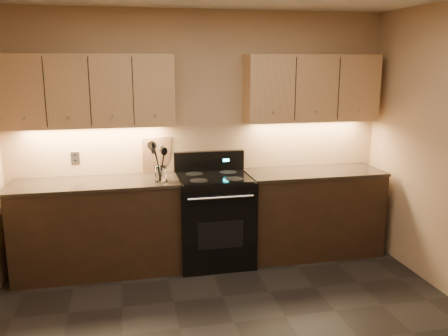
{
  "coord_description": "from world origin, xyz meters",
  "views": [
    {
      "loc": [
        -0.81,
        -2.95,
        2.07
      ],
      "look_at": [
        0.14,
        1.45,
        1.06
      ],
      "focal_mm": 38.0,
      "sensor_mm": 36.0,
      "label": 1
    }
  ],
  "objects": [
    {
      "name": "wall_back",
      "position": [
        0.0,
        2.0,
        1.3
      ],
      "size": [
        4.0,
        0.04,
        2.6
      ],
      "primitive_type": "cube",
      "color": "tan",
      "rests_on": "ground"
    },
    {
      "name": "counter_left",
      "position": [
        -1.1,
        1.7,
        0.47
      ],
      "size": [
        1.62,
        0.62,
        0.93
      ],
      "color": "black",
      "rests_on": "ground"
    },
    {
      "name": "counter_right",
      "position": [
        1.18,
        1.7,
        0.47
      ],
      "size": [
        1.46,
        0.62,
        0.93
      ],
      "color": "black",
      "rests_on": "ground"
    },
    {
      "name": "stove",
      "position": [
        0.08,
        1.68,
        0.48
      ],
      "size": [
        0.76,
        0.68,
        1.14
      ],
      "color": "black",
      "rests_on": "ground"
    },
    {
      "name": "upper_cab_left",
      "position": [
        -1.1,
        1.85,
        1.8
      ],
      "size": [
        1.6,
        0.3,
        0.7
      ],
      "primitive_type": "cube",
      "color": "tan",
      "rests_on": "wall_back"
    },
    {
      "name": "upper_cab_right",
      "position": [
        1.18,
        1.85,
        1.8
      ],
      "size": [
        1.44,
        0.3,
        0.7
      ],
      "primitive_type": "cube",
      "color": "tan",
      "rests_on": "wall_back"
    },
    {
      "name": "outlet_plate",
      "position": [
        -1.3,
        1.99,
        1.12
      ],
      "size": [
        0.08,
        0.01,
        0.12
      ],
      "primitive_type": "cube",
      "color": "#B2B5BA",
      "rests_on": "wall_back"
    },
    {
      "name": "utensil_crock",
      "position": [
        -0.47,
        1.6,
        1.0
      ],
      "size": [
        0.14,
        0.14,
        0.15
      ],
      "color": "white",
      "rests_on": "counter_left"
    },
    {
      "name": "cutting_board",
      "position": [
        -0.48,
        1.97,
        1.12
      ],
      "size": [
        0.31,
        0.13,
        0.39
      ],
      "primitive_type": "cube",
      "rotation": [
        0.13,
        0.0,
        0.21
      ],
      "color": "tan",
      "rests_on": "counter_left"
    },
    {
      "name": "wooden_spoon",
      "position": [
        -0.5,
        1.58,
        1.11
      ],
      "size": [
        0.13,
        0.15,
        0.34
      ],
      "primitive_type": null,
      "rotation": [
        -0.22,
        0.23,
        0.18
      ],
      "color": "tan",
      "rests_on": "utensil_crock"
    },
    {
      "name": "black_spoon",
      "position": [
        -0.47,
        1.62,
        1.12
      ],
      "size": [
        0.12,
        0.17,
        0.35
      ],
      "primitive_type": null,
      "rotation": [
        0.3,
        0.19,
        -0.14
      ],
      "color": "black",
      "rests_on": "utensil_crock"
    },
    {
      "name": "black_turner",
      "position": [
        -0.47,
        1.57,
        1.14
      ],
      "size": [
        0.16,
        0.14,
        0.4
      ],
      "primitive_type": null,
      "rotation": [
        -0.15,
        -0.11,
        0.38
      ],
      "color": "black",
      "rests_on": "utensil_crock"
    },
    {
      "name": "steel_spatula",
      "position": [
        -0.44,
        1.61,
        1.12
      ],
      "size": [
        0.2,
        0.12,
        0.36
      ],
      "primitive_type": null,
      "rotation": [
        0.13,
        -0.29,
        -0.29
      ],
      "color": "silver",
      "rests_on": "utensil_crock"
    },
    {
      "name": "steel_skimmer",
      "position": [
        -0.44,
        1.59,
        1.13
      ],
      "size": [
        0.2,
        0.11,
        0.39
      ],
      "primitive_type": null,
      "rotation": [
        -0.04,
        -0.29,
        0.01
      ],
      "color": "silver",
      "rests_on": "utensil_crock"
    }
  ]
}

